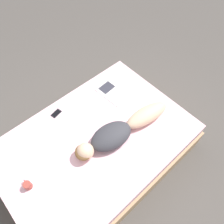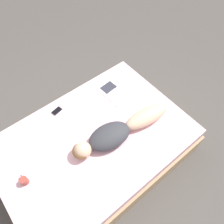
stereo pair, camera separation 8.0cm
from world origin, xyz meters
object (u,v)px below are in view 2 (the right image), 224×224
(person, at_px, (119,131))
(coffee_mug, at_px, (24,181))
(cell_phone, at_px, (57,111))
(open_magazine, at_px, (114,92))

(person, distance_m, coffee_mug, 1.12)
(coffee_mug, height_order, cell_phone, coffee_mug)
(coffee_mug, distance_m, cell_phone, 0.91)
(coffee_mug, bearing_deg, cell_phone, -51.60)
(cell_phone, bearing_deg, coffee_mug, 116.74)
(person, distance_m, cell_phone, 0.85)
(coffee_mug, relative_size, cell_phone, 0.81)
(open_magazine, distance_m, coffee_mug, 1.52)
(person, xyz_separation_m, cell_phone, (0.75, 0.39, -0.09))
(person, relative_size, coffee_mug, 10.96)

